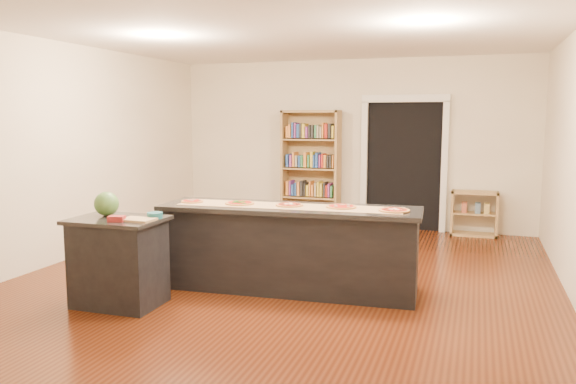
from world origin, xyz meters
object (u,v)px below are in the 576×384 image
(kitchen_island, at_px, (289,248))
(low_shelf, at_px, (474,213))
(bookshelf, at_px, (311,169))
(waste_bin, at_px, (327,218))
(side_counter, at_px, (119,261))
(watermelon, at_px, (107,204))

(kitchen_island, bearing_deg, low_shelf, 58.61)
(kitchen_island, distance_m, low_shelf, 4.02)
(bookshelf, xyz_separation_m, waste_bin, (0.32, -0.13, -0.82))
(side_counter, height_order, bookshelf, bookshelf)
(low_shelf, bearing_deg, waste_bin, -176.17)
(kitchen_island, relative_size, waste_bin, 8.44)
(side_counter, xyz_separation_m, waste_bin, (0.96, 4.41, -0.28))
(side_counter, relative_size, watermelon, 3.66)
(kitchen_island, height_order, waste_bin, kitchen_island)
(bookshelf, distance_m, waste_bin, 0.89)
(kitchen_island, height_order, side_counter, kitchen_island)
(kitchen_island, relative_size, low_shelf, 3.93)
(waste_bin, height_order, watermelon, watermelon)
(kitchen_island, height_order, bookshelf, bookshelf)
(kitchen_island, height_order, watermelon, watermelon)
(waste_bin, bearing_deg, watermelon, -104.71)
(kitchen_island, relative_size, bookshelf, 1.41)
(side_counter, bearing_deg, low_shelf, 53.02)
(low_shelf, distance_m, waste_bin, 2.35)
(side_counter, bearing_deg, watermelon, 154.66)
(kitchen_island, bearing_deg, waste_bin, 94.17)
(side_counter, relative_size, waste_bin, 2.70)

